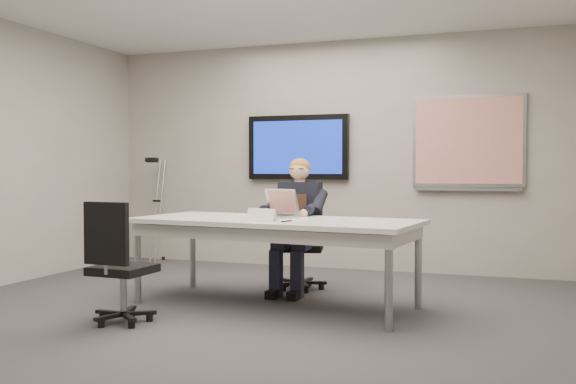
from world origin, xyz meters
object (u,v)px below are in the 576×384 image
(office_chair_near, at_px, (120,286))
(laptop, at_px, (279,210))
(seated_person, at_px, (295,239))
(conference_table, at_px, (275,229))
(office_chair_far, at_px, (302,259))

(office_chair_near, bearing_deg, laptop, -121.07)
(office_chair_near, height_order, seated_person, seated_person)
(conference_table, xyz_separation_m, office_chair_far, (-0.04, 0.87, -0.39))
(conference_table, relative_size, office_chair_near, 2.70)
(office_chair_far, bearing_deg, seated_person, -100.91)
(conference_table, relative_size, seated_person, 1.97)
(office_chair_far, relative_size, seated_person, 0.74)
(office_chair_far, distance_m, office_chair_near, 2.11)
(conference_table, xyz_separation_m, seated_person, (-0.03, 0.63, -0.15))
(office_chair_near, distance_m, seated_person, 1.91)
(office_chair_far, height_order, laptop, laptop)
(seated_person, bearing_deg, laptop, -97.56)
(office_chair_far, bearing_deg, laptop, -104.56)
(conference_table, height_order, seated_person, seated_person)
(conference_table, xyz_separation_m, laptop, (-0.06, 0.24, 0.15))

